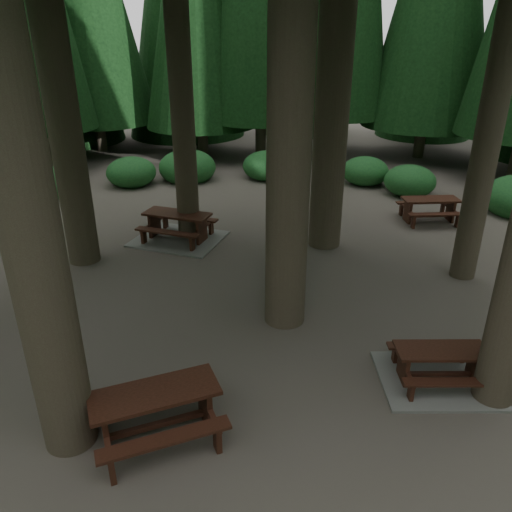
{
  "coord_description": "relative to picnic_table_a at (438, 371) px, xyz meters",
  "views": [
    {
      "loc": [
        -0.37,
        -8.88,
        5.68
      ],
      "look_at": [
        0.24,
        1.07,
        1.1
      ],
      "focal_mm": 35.0,
      "sensor_mm": 36.0,
      "label": 1
    }
  ],
  "objects": [
    {
      "name": "picnic_table_e",
      "position": [
        -4.75,
        -0.97,
        0.33
      ],
      "size": [
        2.26,
        2.03,
        0.82
      ],
      "rotation": [
        0.0,
        0.0,
        0.31
      ],
      "color": "black",
      "rests_on": "ground"
    },
    {
      "name": "picnic_table_d",
      "position": [
        2.84,
        7.85,
        0.29
      ],
      "size": [
        1.75,
        1.41,
        0.76
      ],
      "rotation": [
        0.0,
        0.0,
        -0.0
      ],
      "color": "black",
      "rests_on": "ground"
    },
    {
      "name": "picnic_table_c",
      "position": [
        -5.05,
        6.77,
        0.07
      ],
      "size": [
        3.04,
        2.81,
        0.83
      ],
      "rotation": [
        0.0,
        0.0,
        -0.4
      ],
      "color": "gray",
      "rests_on": "ground"
    },
    {
      "name": "ground",
      "position": [
        -3.25,
        2.02,
        -0.21
      ],
      "size": [
        80.0,
        80.0,
        0.0
      ],
      "primitive_type": "plane",
      "color": "#544B44",
      "rests_on": "ground"
    },
    {
      "name": "shrub_ring",
      "position": [
        -2.54,
        2.77,
        0.19
      ],
      "size": [
        23.86,
        24.64,
        1.49
      ],
      "color": "#1E582A",
      "rests_on": "ground"
    },
    {
      "name": "picnic_table_a",
      "position": [
        0.0,
        0.0,
        0.0
      ],
      "size": [
        2.07,
        1.75,
        0.67
      ],
      "rotation": [
        0.0,
        0.0,
        -0.06
      ],
      "color": "gray",
      "rests_on": "ground"
    }
  ]
}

